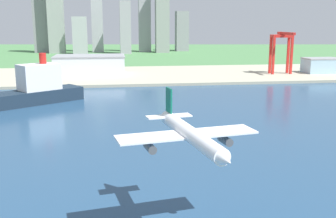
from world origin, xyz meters
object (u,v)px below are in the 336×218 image
at_px(port_crane_red, 282,45).
at_px(warehouse_annex, 321,65).
at_px(cargo_ship, 34,90).
at_px(airplane_landing, 190,135).
at_px(warehouse_main, 90,65).

bearing_deg(port_crane_red, warehouse_annex, 3.65).
relative_size(cargo_ship, warehouse_annex, 1.92).
xyz_separation_m(airplane_landing, warehouse_main, (-41.19, 310.81, -14.20)).
bearing_deg(airplane_landing, warehouse_main, 97.55).
xyz_separation_m(airplane_landing, warehouse_annex, (194.89, 295.54, -16.15)).
xyz_separation_m(airplane_landing, cargo_ship, (-71.62, 180.83, -16.74)).
distance_m(airplane_landing, port_crane_red, 328.80).
bearing_deg(warehouse_annex, warehouse_main, 176.30).
xyz_separation_m(port_crane_red, warehouse_annex, (45.14, 2.88, -21.62)).
bearing_deg(airplane_landing, port_crane_red, 62.90).
bearing_deg(airplane_landing, cargo_ship, 111.61).
height_order(airplane_landing, cargo_ship, airplane_landing).
distance_m(port_crane_red, warehouse_annex, 50.13).
xyz_separation_m(port_crane_red, warehouse_main, (-190.94, 18.14, -19.67)).
distance_m(airplane_landing, cargo_ship, 195.21).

